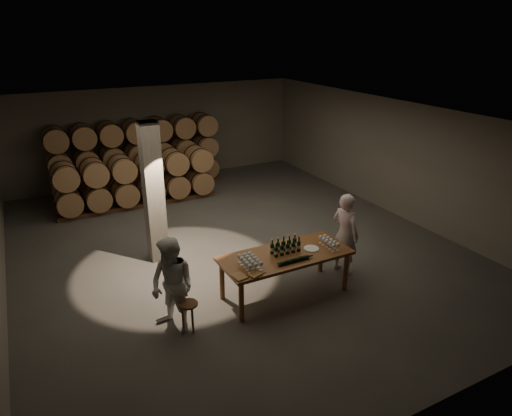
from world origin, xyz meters
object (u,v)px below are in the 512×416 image
plate (311,249)px  bottle_cluster (286,247)px  stool (189,308)px  person_woman (172,286)px  notebook_near (255,274)px  person_man (345,234)px  tasting_table (285,259)px

plate → bottle_cluster: bearing=167.4°
stool → person_woman: person_woman is taller
bottle_cluster → notebook_near: 1.08m
plate → person_woman: 2.90m
stool → person_man: size_ratio=0.31×
stool → person_woman: bearing=143.0°
person_man → person_woman: (-3.93, -0.26, -0.03)m
stool → person_woman: size_ratio=0.32×
bottle_cluster → person_woman: size_ratio=0.34×
person_man → notebook_near: bearing=90.2°
bottle_cluster → stool: (-2.15, -0.30, -0.55)m
notebook_near → person_woman: bearing=147.6°
notebook_near → stool: (-1.21, 0.21, -0.46)m
tasting_table → person_woman: bearing=-178.3°
notebook_near → stool: size_ratio=0.41×
tasting_table → person_man: size_ratio=1.43×
tasting_table → plate: bearing=-4.7°
notebook_near → person_woman: 1.46m
person_man → bottle_cluster: bearing=80.7°
stool → person_man: person_man is taller
plate → stool: size_ratio=0.55×
tasting_table → person_woman: 2.32m
bottle_cluster → stool: bearing=-172.1°
plate → person_man: (1.04, 0.24, 0.00)m
person_woman → stool: bearing=24.4°
bottle_cluster → stool: size_ratio=1.07×
bottle_cluster → stool: bottle_cluster is taller
notebook_near → plate: bearing=-3.3°
tasting_table → bottle_cluster: size_ratio=4.34×
tasting_table → stool: 2.15m
bottle_cluster → stool: 2.24m
person_woman → tasting_table: bearing=63.1°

